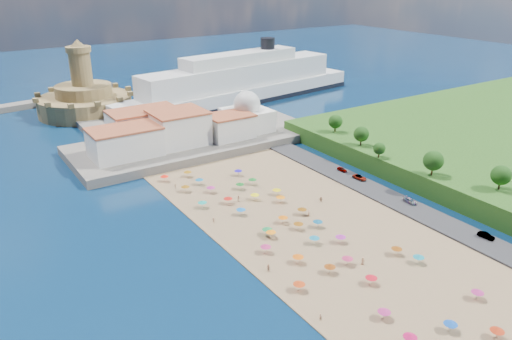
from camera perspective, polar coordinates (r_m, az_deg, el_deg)
ground at (r=121.66m, az=4.91°, el=-7.61°), size 700.00×700.00×0.00m
terrace at (r=182.79m, az=-6.68°, el=3.25°), size 90.00×36.00×3.00m
jetty at (r=206.59m, az=-16.59°, el=4.60°), size 18.00×70.00×2.40m
waterfront_buildings at (r=176.31m, az=-10.66°, el=4.48°), size 57.00×29.00×11.00m
domed_building at (r=188.20m, az=-1.04°, el=6.33°), size 16.00×16.00×15.00m
fortress at (r=233.22m, az=-18.99°, el=7.67°), size 40.00×40.00×32.40m
cruise_ship at (r=241.86m, az=-1.78°, el=9.78°), size 132.78×36.87×28.68m
beach_parasols at (r=113.79m, az=7.34°, el=-8.74°), size 31.21×117.64×2.20m
beachgoers at (r=119.06m, az=5.58°, el=-7.72°), size 33.34×96.02×1.88m
parked_cars at (r=142.17m, az=17.27°, el=-3.40°), size 2.50×72.23×1.29m
hillside_trees at (r=144.14m, az=22.85°, el=-0.05°), size 13.35×107.98×7.59m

